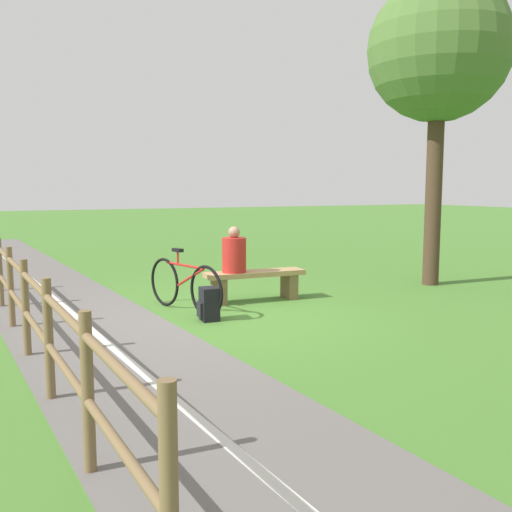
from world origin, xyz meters
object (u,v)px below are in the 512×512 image
at_px(bench, 255,281).
at_px(tree_near_bench, 439,52).
at_px(bicycle, 184,285).
at_px(backpack, 209,304).
at_px(person_seated, 234,253).

bearing_deg(bench, tree_near_bench, -177.52).
xyz_separation_m(bench, bicycle, (1.27, 0.25, 0.06)).
bearing_deg(backpack, person_seated, -129.66).
bearing_deg(backpack, bench, -140.72).
height_order(bench, person_seated, person_seated).
xyz_separation_m(person_seated, bicycle, (0.91, 0.27, -0.40)).
height_order(bicycle, tree_near_bench, tree_near_bench).
bearing_deg(bicycle, tree_near_bench, 76.75).
bearing_deg(person_seated, bicycle, 18.95).
height_order(bench, backpack, bench).
xyz_separation_m(bench, person_seated, (0.36, -0.02, 0.46)).
xyz_separation_m(bench, backpack, (1.15, 0.94, -0.11)).
xyz_separation_m(person_seated, tree_near_bench, (-4.01, 0.03, 3.44)).
height_order(backpack, tree_near_bench, tree_near_bench).
bearing_deg(bicycle, person_seated, 90.27).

